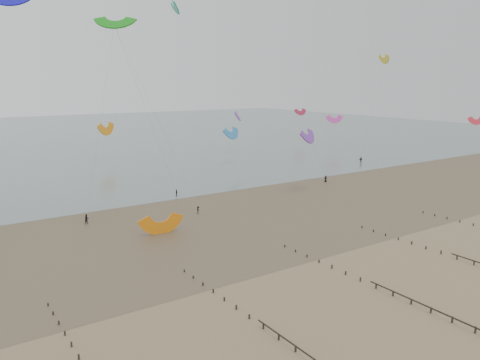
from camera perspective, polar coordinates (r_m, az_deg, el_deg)
name	(u,v)px	position (r m, az deg, el deg)	size (l,w,h in m)	color
ground	(318,279)	(65.18, 9.52, -11.76)	(500.00, 500.00, 0.00)	brown
sea_and_shore	(177,222)	(89.82, -7.71, -5.04)	(500.00, 665.00, 0.03)	#475654
groynes	(471,327)	(57.43, 26.31, -15.77)	(72.16, 50.16, 1.00)	black
kitesurfers	(246,186)	(114.84, 0.76, -0.77)	(138.94, 25.05, 1.86)	black
grounded_kite	(162,234)	(83.35, -9.52, -6.45)	(6.88, 3.60, 5.24)	orange
kites_airborne	(46,109)	(135.35, -22.53, 8.01)	(246.68, 105.35, 45.21)	#2C74B7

